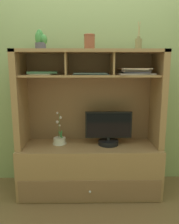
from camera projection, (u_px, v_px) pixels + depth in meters
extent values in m
cube|color=brown|center=(90.00, 190.00, 2.53)|extent=(6.00, 6.00, 0.02)
cube|color=#8FA56D|center=(89.00, 60.00, 2.53)|extent=(6.00, 0.02, 2.80)
cube|color=#9A744C|center=(90.00, 167.00, 2.47)|extent=(1.45, 0.52, 0.52)
cube|color=brown|center=(90.00, 191.00, 2.24)|extent=(1.40, 0.01, 0.22)
sphere|color=silver|center=(90.00, 192.00, 2.23)|extent=(0.02, 0.02, 0.02)
cube|color=#9A744C|center=(21.00, 99.00, 2.31)|extent=(0.06, 0.42, 0.97)
cube|color=#9A744C|center=(158.00, 99.00, 2.34)|extent=(0.06, 0.42, 0.97)
cube|color=brown|center=(89.00, 98.00, 2.52)|extent=(1.39, 0.02, 0.94)
cube|color=#9A744C|center=(90.00, 51.00, 2.23)|extent=(1.45, 0.42, 0.03)
cube|color=#9A744C|center=(90.00, 76.00, 2.28)|extent=(1.33, 0.37, 0.02)
cube|color=#9A744C|center=(67.00, 64.00, 2.25)|extent=(0.02, 0.35, 0.21)
cube|color=#9A744C|center=(112.00, 64.00, 2.26)|extent=(0.02, 0.35, 0.21)
cylinder|color=black|center=(108.00, 142.00, 2.41)|extent=(0.21, 0.21, 0.05)
cylinder|color=black|center=(108.00, 139.00, 2.41)|extent=(0.04, 0.04, 0.03)
cube|color=black|center=(109.00, 125.00, 2.37)|extent=(0.48, 0.03, 0.28)
cube|color=black|center=(109.00, 125.00, 2.36)|extent=(0.45, 0.00, 0.25)
cylinder|color=silver|center=(60.00, 141.00, 2.44)|extent=(0.13, 0.13, 0.07)
cylinder|color=silver|center=(60.00, 143.00, 2.44)|extent=(0.15, 0.15, 0.01)
cylinder|color=#4C6B38|center=(59.00, 126.00, 2.40)|extent=(0.03, 0.03, 0.26)
sphere|color=silver|center=(60.00, 125.00, 2.41)|extent=(0.02, 0.02, 0.02)
sphere|color=silver|center=(57.00, 122.00, 2.38)|extent=(0.03, 0.03, 0.03)
sphere|color=silver|center=(60.00, 118.00, 2.38)|extent=(0.03, 0.03, 0.03)
sphere|color=silver|center=(57.00, 113.00, 2.39)|extent=(0.02, 0.02, 0.02)
ellipsoid|color=#408949|center=(61.00, 135.00, 2.41)|extent=(0.05, 0.07, 0.12)
ellipsoid|color=#408949|center=(61.00, 135.00, 2.43)|extent=(0.04, 0.05, 0.11)
cube|color=#293537|center=(91.00, 74.00, 2.25)|extent=(0.36, 0.22, 0.01)
cube|color=slate|center=(90.00, 73.00, 2.26)|extent=(0.33, 0.25, 0.01)
cube|color=gray|center=(134.00, 74.00, 2.22)|extent=(0.37, 0.29, 0.02)
cube|color=#39384D|center=(135.00, 73.00, 2.22)|extent=(0.24, 0.23, 0.01)
cube|color=#705F5F|center=(134.00, 71.00, 2.23)|extent=(0.29, 0.23, 0.02)
cube|color=beige|center=(134.00, 70.00, 2.23)|extent=(0.27, 0.23, 0.01)
cube|color=beige|center=(134.00, 69.00, 2.21)|extent=(0.30, 0.28, 0.01)
cube|color=beige|center=(42.00, 74.00, 2.26)|extent=(0.25, 0.22, 0.01)
cube|color=#4D8261|center=(42.00, 72.00, 2.27)|extent=(0.31, 0.22, 0.02)
cylinder|color=olive|center=(138.00, 44.00, 2.21)|extent=(0.06, 0.06, 0.10)
cylinder|color=olive|center=(139.00, 38.00, 2.20)|extent=(0.03, 0.03, 0.02)
cylinder|color=tan|center=(139.00, 30.00, 2.19)|extent=(0.00, 0.04, 0.15)
cylinder|color=tan|center=(139.00, 30.00, 2.19)|extent=(0.02, 0.01, 0.16)
cylinder|color=tan|center=(139.00, 30.00, 2.19)|extent=(0.03, 0.02, 0.15)
cylinder|color=tan|center=(139.00, 30.00, 2.19)|extent=(0.00, 0.03, 0.15)
cylinder|color=tan|center=(139.00, 30.00, 2.18)|extent=(0.02, 0.01, 0.15)
cylinder|color=tan|center=(139.00, 30.00, 2.18)|extent=(0.04, 0.02, 0.15)
cylinder|color=#504C5A|center=(41.00, 46.00, 2.21)|extent=(0.10, 0.10, 0.07)
cylinder|color=#504C5A|center=(41.00, 49.00, 2.22)|extent=(0.12, 0.12, 0.01)
ellipsoid|color=#408440|center=(43.00, 40.00, 2.21)|extent=(0.08, 0.08, 0.10)
ellipsoid|color=#408440|center=(40.00, 37.00, 2.22)|extent=(0.08, 0.04, 0.14)
ellipsoid|color=#408440|center=(38.00, 38.00, 2.17)|extent=(0.06, 0.05, 0.12)
cylinder|color=brown|center=(89.00, 43.00, 2.22)|extent=(0.10, 0.10, 0.13)
torus|color=brown|center=(89.00, 35.00, 2.21)|extent=(0.11, 0.11, 0.02)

